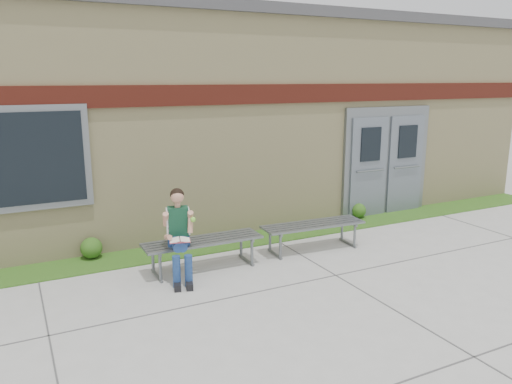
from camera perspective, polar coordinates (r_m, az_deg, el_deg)
ground at (r=6.77m, az=4.56°, el=-12.39°), size 80.00×80.00×0.00m
grass_strip at (r=8.93m, az=-4.12°, el=-5.93°), size 16.00×0.80×0.02m
school_building at (r=11.68m, az=-10.76°, el=8.84°), size 16.20×6.22×4.20m
bench_left at (r=7.73m, az=-6.07°, el=-6.19°), size 1.84×0.52×0.48m
bench_right at (r=8.60m, az=6.53°, el=-4.28°), size 1.82×0.60×0.47m
girl at (r=7.31m, az=-8.78°, el=-4.59°), size 0.49×0.82×1.33m
shrub_mid at (r=8.57m, az=-18.29°, el=-6.09°), size 0.34×0.34×0.34m
shrub_east at (r=10.68m, az=11.66°, el=-2.09°), size 0.30×0.30×0.30m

